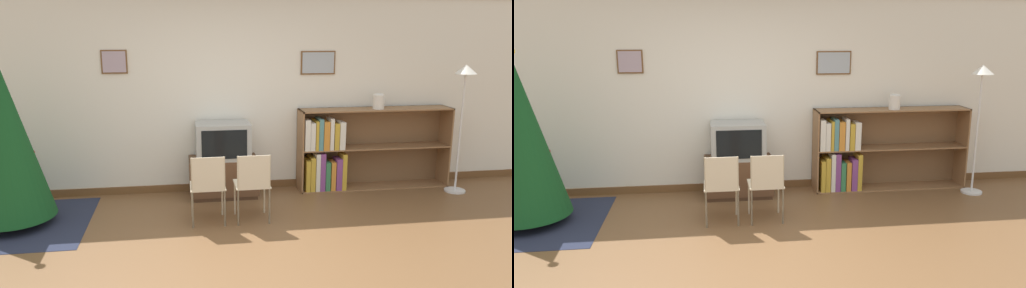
# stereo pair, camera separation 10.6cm
# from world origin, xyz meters

# --- Properties ---
(ground_plane) EXTENTS (24.00, 24.00, 0.00)m
(ground_plane) POSITION_xyz_m (0.00, 0.00, 0.00)
(ground_plane) COLOR brown
(wall_back) EXTENTS (9.20, 0.11, 2.70)m
(wall_back) POSITION_xyz_m (0.00, 2.32, 1.35)
(wall_back) COLOR silver
(wall_back) RESTS_ON ground_plane
(area_rug) EXTENTS (1.68, 1.62, 0.01)m
(area_rug) POSITION_xyz_m (-2.49, 1.35, 0.00)
(area_rug) COLOR #23283D
(area_rug) RESTS_ON ground_plane
(christmas_tree) EXTENTS (0.96, 0.96, 2.00)m
(christmas_tree) POSITION_xyz_m (-2.49, 1.35, 1.00)
(christmas_tree) COLOR maroon
(christmas_tree) RESTS_ON area_rug
(tv_console) EXTENTS (0.90, 0.50, 0.52)m
(tv_console) POSITION_xyz_m (-0.02, 2.01, 0.26)
(tv_console) COLOR #412A1A
(tv_console) RESTS_ON ground_plane
(television) EXTENTS (0.71, 0.48, 0.48)m
(television) POSITION_xyz_m (-0.02, 2.01, 0.76)
(television) COLOR #9E9E99
(television) RESTS_ON tv_console
(folding_chair_left) EXTENTS (0.40, 0.40, 0.82)m
(folding_chair_left) POSITION_xyz_m (-0.27, 1.03, 0.47)
(folding_chair_left) COLOR beige
(folding_chair_left) RESTS_ON ground_plane
(folding_chair_right) EXTENTS (0.40, 0.40, 0.82)m
(folding_chair_right) POSITION_xyz_m (0.24, 1.03, 0.47)
(folding_chair_right) COLOR beige
(folding_chair_right) RESTS_ON ground_plane
(bookshelf) EXTENTS (2.14, 0.36, 1.12)m
(bookshelf) POSITION_xyz_m (1.69, 2.08, 0.53)
(bookshelf) COLOR olive
(bookshelf) RESTS_ON ground_plane
(vase) EXTENTS (0.15, 0.15, 0.21)m
(vase) POSITION_xyz_m (2.12, 2.04, 1.23)
(vase) COLOR silver
(vase) RESTS_ON bookshelf
(standing_lamp) EXTENTS (0.28, 0.28, 1.74)m
(standing_lamp) POSITION_xyz_m (3.16, 1.71, 1.33)
(standing_lamp) COLOR silver
(standing_lamp) RESTS_ON ground_plane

